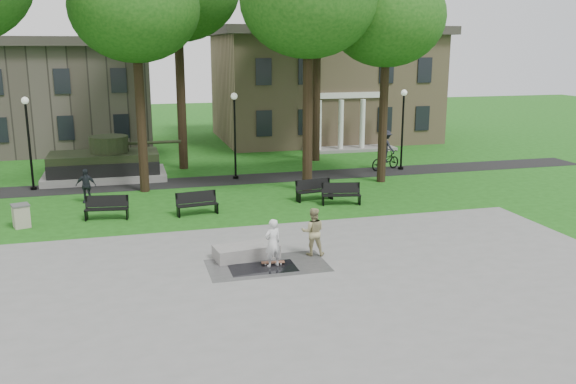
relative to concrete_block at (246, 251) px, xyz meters
name	(u,v)px	position (x,y,z in m)	size (l,w,h in m)	color
ground	(283,248)	(1.49, 0.73, -0.24)	(120.00, 120.00, 0.00)	#194B11
plaza	(326,302)	(1.49, -4.27, -0.23)	(22.00, 16.00, 0.02)	gray
footpath	(228,180)	(1.49, 12.73, -0.24)	(44.00, 2.60, 0.01)	black
building_right	(322,83)	(11.49, 26.73, 4.10)	(17.00, 12.00, 8.60)	#9E8460
building_left	(40,98)	(-9.51, 27.23, 3.35)	(15.00, 10.00, 7.20)	#4C443D
tree_1	(135,7)	(-3.01, 11.23, 8.71)	(6.20, 6.20, 11.63)	black
tree_2	(309,0)	(4.99, 9.23, 9.07)	(6.60, 6.60, 12.16)	black
tree_3	(387,18)	(9.49, 10.23, 8.35)	(6.00, 6.00, 11.19)	black
tree_5	(317,4)	(7.99, 17.23, 9.42)	(6.40, 6.40, 12.44)	black
lamp_left	(28,136)	(-8.51, 13.03, 2.55)	(0.36, 0.36, 4.73)	black
lamp_mid	(235,129)	(1.99, 13.03, 2.55)	(0.36, 0.36, 4.73)	black
lamp_right	(403,123)	(11.99, 13.03, 2.55)	(0.36, 0.36, 4.73)	black
tank_monument	(105,164)	(-4.96, 14.73, 0.61)	(7.45, 3.40, 2.40)	gray
puddle	(263,268)	(0.32, -1.17, -0.22)	(2.20, 1.20, 0.00)	black
concrete_block	(246,251)	(0.00, 0.00, 0.00)	(2.20, 1.00, 0.45)	gray
skateboard	(273,263)	(0.74, -0.87, -0.19)	(0.78, 0.20, 0.07)	brown
skateboarder	(273,243)	(0.68, -1.07, 0.59)	(0.60, 0.39, 1.63)	silver
friend_watching	(313,232)	(2.31, -0.32, 0.62)	(0.83, 0.64, 1.70)	tan
pedestrian_walker	(86,186)	(-5.73, 9.57, 0.56)	(0.95, 0.40, 1.62)	black
cyclist	(386,154)	(11.05, 13.20, 0.72)	(2.32, 1.54, 2.37)	black
park_bench_0	(106,207)	(-4.76, 6.41, 0.28)	(1.85, 0.78, 1.00)	black
park_bench_1	(197,203)	(-0.96, 6.15, 0.28)	(1.85, 0.77, 1.00)	black
park_bench_2	(314,189)	(4.75, 7.26, 0.28)	(1.84, 0.77, 1.00)	black
park_bench_3	(341,193)	(5.69, 6.18, 0.28)	(1.85, 0.86, 1.00)	black
trash_bin	(21,216)	(-8.08, 6.04, 0.24)	(0.83, 0.83, 0.96)	#A49E87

